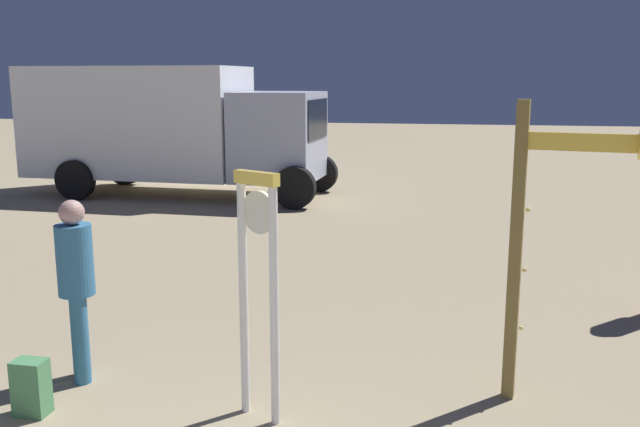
# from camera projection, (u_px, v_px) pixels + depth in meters

# --- Properties ---
(standing_clock) EXTENTS (0.40, 0.26, 2.01)m
(standing_clock) POSITION_uv_depth(u_px,v_px,m) (259.00, 274.00, 5.35)
(standing_clock) COLOR white
(standing_clock) RESTS_ON ground_plane
(arrow_sign) EXTENTS (1.14, 0.39, 2.54)m
(arrow_sign) POSITION_uv_depth(u_px,v_px,m) (565.00, 207.00, 5.48)
(arrow_sign) COLOR olive
(arrow_sign) RESTS_ON ground_plane
(person_near_clock) EXTENTS (0.32, 0.32, 1.66)m
(person_near_clock) POSITION_uv_depth(u_px,v_px,m) (76.00, 281.00, 6.11)
(person_near_clock) COLOR teal
(person_near_clock) RESTS_ON ground_plane
(backpack) EXTENTS (0.26, 0.23, 0.47)m
(backpack) POSITION_uv_depth(u_px,v_px,m) (32.00, 388.00, 5.58)
(backpack) COLOR #4B8855
(backpack) RESTS_ON ground_plane
(box_truck_near) EXTENTS (7.15, 2.74, 2.97)m
(box_truck_near) POSITION_uv_depth(u_px,v_px,m) (167.00, 125.00, 16.01)
(box_truck_near) COLOR white
(box_truck_near) RESTS_ON ground_plane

